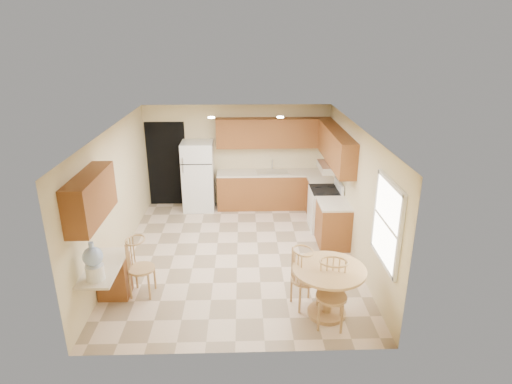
{
  "coord_description": "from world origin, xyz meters",
  "views": [
    {
      "loc": [
        0.14,
        -7.45,
        4.1
      ],
      "look_at": [
        0.38,
        0.3,
        1.2
      ],
      "focal_mm": 30.0,
      "sensor_mm": 36.0,
      "label": 1
    }
  ],
  "objects_px": {
    "refrigerator": "(198,176)",
    "dining_table": "(328,285)",
    "chair_table_a": "(306,275)",
    "chair_desk": "(139,264)",
    "chair_table_b": "(333,292)",
    "water_crock": "(94,263)",
    "stove": "(325,208)"
  },
  "relations": [
    {
      "from": "chair_desk",
      "to": "chair_table_b",
      "type": "bearing_deg",
      "value": 78.04
    },
    {
      "from": "stove",
      "to": "chair_table_b",
      "type": "bearing_deg",
      "value": -98.58
    },
    {
      "from": "refrigerator",
      "to": "water_crock",
      "type": "xyz_separation_m",
      "value": [
        -1.05,
        -4.46,
        0.19
      ]
    },
    {
      "from": "refrigerator",
      "to": "chair_table_b",
      "type": "bearing_deg",
      "value": -63.43
    },
    {
      "from": "dining_table",
      "to": "chair_desk",
      "type": "xyz_separation_m",
      "value": [
        -2.95,
        0.56,
        0.07
      ]
    },
    {
      "from": "dining_table",
      "to": "chair_table_a",
      "type": "xyz_separation_m",
      "value": [
        -0.31,
        0.16,
        0.07
      ]
    },
    {
      "from": "dining_table",
      "to": "chair_table_b",
      "type": "xyz_separation_m",
      "value": [
        0.0,
        -0.35,
        0.1
      ]
    },
    {
      "from": "chair_table_b",
      "to": "dining_table",
      "type": "bearing_deg",
      "value": -78.28
    },
    {
      "from": "chair_table_a",
      "to": "chair_table_b",
      "type": "xyz_separation_m",
      "value": [
        0.31,
        -0.51,
        0.03
      ]
    },
    {
      "from": "dining_table",
      "to": "water_crock",
      "type": "xyz_separation_m",
      "value": [
        -3.4,
        -0.12,
        0.5
      ]
    },
    {
      "from": "dining_table",
      "to": "chair_table_a",
      "type": "height_order",
      "value": "chair_table_a"
    },
    {
      "from": "refrigerator",
      "to": "chair_table_a",
      "type": "distance_m",
      "value": 4.66
    },
    {
      "from": "water_crock",
      "to": "chair_desk",
      "type": "bearing_deg",
      "value": 56.44
    },
    {
      "from": "chair_table_a",
      "to": "water_crock",
      "type": "bearing_deg",
      "value": -103.19
    },
    {
      "from": "chair_table_b",
      "to": "water_crock",
      "type": "bearing_deg",
      "value": 7.73
    },
    {
      "from": "stove",
      "to": "chair_table_b",
      "type": "xyz_separation_m",
      "value": [
        -0.52,
        -3.48,
        0.16
      ]
    },
    {
      "from": "stove",
      "to": "chair_table_a",
      "type": "xyz_separation_m",
      "value": [
        -0.84,
        -2.97,
        0.13
      ]
    },
    {
      "from": "stove",
      "to": "chair_desk",
      "type": "bearing_deg",
      "value": -143.58
    },
    {
      "from": "stove",
      "to": "chair_table_b",
      "type": "distance_m",
      "value": 3.52
    },
    {
      "from": "stove",
      "to": "dining_table",
      "type": "xyz_separation_m",
      "value": [
        -0.52,
        -3.13,
        0.06
      ]
    },
    {
      "from": "chair_table_a",
      "to": "chair_desk",
      "type": "relative_size",
      "value": 1.0
    },
    {
      "from": "chair_desk",
      "to": "chair_table_a",
      "type": "bearing_deg",
      "value": 86.51
    },
    {
      "from": "stove",
      "to": "chair_desk",
      "type": "relative_size",
      "value": 1.1
    },
    {
      "from": "refrigerator",
      "to": "dining_table",
      "type": "xyz_separation_m",
      "value": [
        2.35,
        -4.35,
        -0.31
      ]
    },
    {
      "from": "refrigerator",
      "to": "water_crock",
      "type": "distance_m",
      "value": 4.59
    },
    {
      "from": "dining_table",
      "to": "chair_table_b",
      "type": "relative_size",
      "value": 1.06
    },
    {
      "from": "water_crock",
      "to": "refrigerator",
      "type": "bearing_deg",
      "value": 76.76
    },
    {
      "from": "chair_table_b",
      "to": "chair_desk",
      "type": "xyz_separation_m",
      "value": [
        -2.95,
        0.92,
        -0.03
      ]
    },
    {
      "from": "refrigerator",
      "to": "chair_desk",
      "type": "xyz_separation_m",
      "value": [
        -0.6,
        -3.78,
        -0.24
      ]
    },
    {
      "from": "chair_desk",
      "to": "water_crock",
      "type": "distance_m",
      "value": 0.92
    },
    {
      "from": "stove",
      "to": "chair_table_a",
      "type": "height_order",
      "value": "stove"
    },
    {
      "from": "stove",
      "to": "water_crock",
      "type": "height_order",
      "value": "water_crock"
    }
  ]
}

